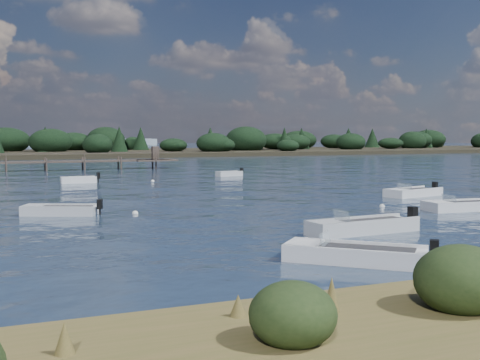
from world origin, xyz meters
name	(u,v)px	position (x,y,z in m)	size (l,w,h in m)	color
ground	(105,164)	(0.00, 60.00, 0.00)	(400.00, 400.00, 0.00)	#182639
tender_far_white	(79,181)	(-7.92, 28.30, 0.16)	(3.27, 1.20, 1.12)	silver
dinghy_extra_a	(363,229)	(-0.51, -3.21, 0.17)	(5.48, 1.76, 1.30)	#B9BDC1
dinghy_mid_white_a	(464,208)	(9.03, 1.11, 0.15)	(4.87, 2.16, 1.12)	silver
dinghy_mid_white_b	(413,194)	(11.38, 8.31, 0.15)	(4.75, 2.58, 1.16)	silver
tender_far_grey_b	(229,175)	(7.18, 31.32, 0.14)	(3.01, 1.52, 1.01)	#B9BDC1
dinghy_mid_grey	(60,212)	(-11.66, 7.70, 0.14)	(4.06, 2.80, 1.03)	#B9BDC1
dinghy_near_olive	(354,257)	(-4.09, -7.99, 0.15)	(4.40, 4.29, 1.18)	silver
buoy_a	(306,241)	(-3.64, -3.96, 0.00)	(0.32, 0.32, 0.32)	silver
buoy_b	(382,207)	(5.84, 4.15, 0.00)	(0.32, 0.32, 0.32)	silver
buoy_c	(135,214)	(-7.96, 6.68, 0.00)	(0.32, 0.32, 0.32)	silver
buoy_d	(431,192)	(14.70, 10.39, 0.00)	(0.32, 0.32, 0.32)	silver
buoy_e	(153,181)	(-1.60, 27.66, 0.00)	(0.32, 0.32, 0.32)	silver
far_headland	(188,145)	(25.00, 100.00, 1.96)	(190.00, 40.00, 5.80)	black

